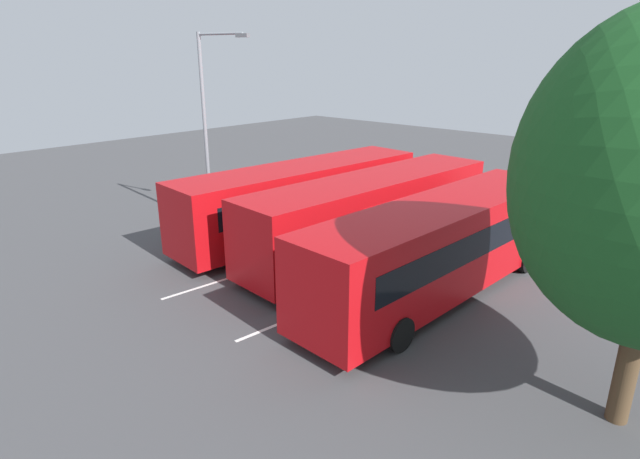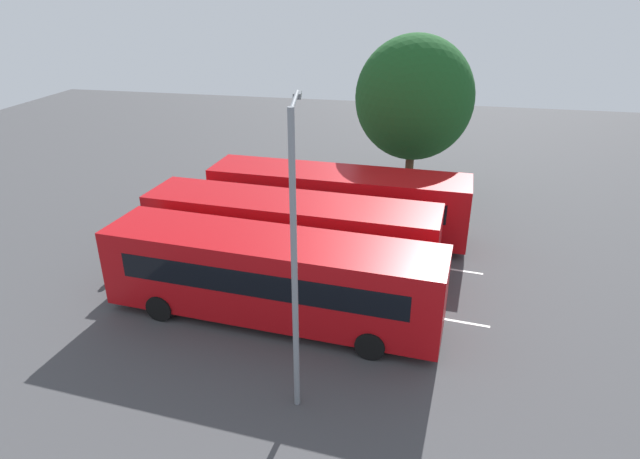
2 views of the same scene
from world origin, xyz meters
TOP-DOWN VIEW (x-y plane):
  - ground_plane at (0.00, 0.00)m, footprint 68.50×68.50m
  - bus_far_left at (-0.51, -3.57)m, footprint 11.64×3.10m
  - bus_center_left at (0.72, 0.13)m, footprint 11.67×3.31m
  - bus_center_right at (0.48, 3.58)m, footprint 11.70×3.51m
  - pedestrian at (7.16, 0.89)m, footprint 0.44×0.44m
  - street_lamp at (-1.34, 7.25)m, footprint 0.65×2.64m
  - lane_stripe_outer_left at (0.00, -1.87)m, footprint 13.84×1.63m
  - lane_stripe_inner_left at (0.00, 1.87)m, footprint 13.84×1.63m

SIDE VIEW (x-z plane):
  - ground_plane at x=0.00m, z-range 0.00..0.00m
  - lane_stripe_outer_left at x=0.00m, z-range 0.00..0.01m
  - lane_stripe_inner_left at x=0.00m, z-range 0.00..0.01m
  - pedestrian at x=7.16m, z-range 0.17..2.00m
  - bus_far_left at x=-0.51m, z-range 0.16..3.20m
  - bus_center_left at x=0.72m, z-range 0.16..3.20m
  - bus_center_right at x=0.48m, z-range 0.16..3.20m
  - street_lamp at x=-1.34m, z-range 0.62..8.84m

